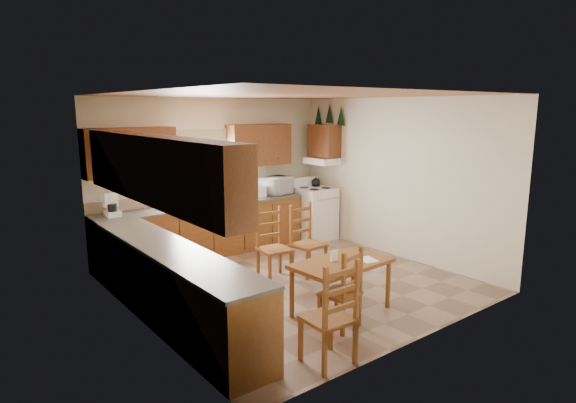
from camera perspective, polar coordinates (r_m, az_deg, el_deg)
floor at (r=7.17m, az=0.53°, el=-9.56°), size 4.50×4.50×0.00m
ceiling at (r=6.72m, az=0.58°, el=12.54°), size 4.50×4.50×0.00m
wall_left at (r=5.72m, az=-17.39°, el=-1.31°), size 4.50×4.50×0.00m
wall_right at (r=8.39m, az=12.70°, el=2.72°), size 4.50×4.50×0.00m
wall_back at (r=8.67m, az=-8.74°, el=3.12°), size 4.50×4.50×0.00m
wall_front at (r=5.28m, az=15.92°, el=-2.23°), size 4.50×4.50×0.00m
lower_cab_back at (r=8.41m, az=-9.79°, el=-3.47°), size 3.75×0.60×0.88m
lower_cab_left at (r=5.95m, az=-13.62°, el=-9.78°), size 0.60×3.60×0.88m
counter_back at (r=8.31m, az=-9.89°, el=-0.40°), size 3.75×0.63×0.04m
counter_left at (r=5.81m, az=-13.83°, el=-5.53°), size 0.63×3.60×0.04m
backsplash at (r=8.54m, az=-10.83°, el=0.63°), size 3.75×0.01×0.18m
upper_cab_back_left at (r=7.83m, az=-18.21°, el=5.58°), size 1.41×0.33×0.75m
upper_cab_back_right at (r=8.93m, az=-3.45°, el=6.72°), size 1.25×0.33×0.75m
upper_cab_left at (r=5.56m, az=-15.55°, el=3.73°), size 0.33×3.60×0.75m
upper_cab_stove at (r=9.34m, az=4.29°, el=7.17°), size 0.33×0.62×0.62m
range_hood at (r=9.34m, az=4.03°, el=4.83°), size 0.44×0.62×0.12m
window_frame at (r=8.48m, az=-10.45°, el=4.26°), size 1.13×0.02×1.18m
window_pane at (r=8.48m, az=-10.44°, el=4.25°), size 1.05×0.01×1.10m
window_valance at (r=8.41m, az=-10.48°, el=7.62°), size 1.19×0.01×0.24m
sink_basin at (r=8.34m, az=-9.45°, el=-0.07°), size 0.75×0.45×0.04m
pine_decal_a at (r=9.18m, az=6.31°, el=10.07°), size 0.22×0.22×0.36m
pine_decal_b at (r=9.41m, az=4.94°, el=10.36°), size 0.22×0.22×0.36m
pine_decal_c at (r=9.65m, az=3.62°, el=10.15°), size 0.22×0.22×0.36m
stove at (r=9.42m, az=3.20°, el=-1.44°), size 0.68×0.71×0.98m
coffeemaker at (r=7.69m, az=-20.14°, el=-0.38°), size 0.28×0.30×0.34m
paper_towel at (r=8.56m, az=-6.10°, el=1.06°), size 0.14×0.14×0.26m
toaster at (r=8.79m, az=-3.50°, el=1.16°), size 0.26×0.19×0.20m
microwave at (r=9.08m, az=-1.38°, el=1.90°), size 0.62×0.51×0.33m
dining_table at (r=6.12m, az=6.31°, el=-10.03°), size 1.28×0.78×0.67m
chair_near_left at (r=4.89m, az=4.79°, el=-12.88°), size 0.47×0.45×1.09m
chair_near_right at (r=5.67m, az=6.19°, el=-10.16°), size 0.47×0.45×0.96m
chair_far_left at (r=7.16m, az=-1.55°, el=-5.17°), size 0.49×0.47×1.06m
chair_far_right at (r=7.37m, az=2.46°, el=-4.62°), size 0.48×0.46×1.07m
table_paper at (r=6.11m, az=9.42°, el=-6.80°), size 0.24×0.29×0.00m
table_card at (r=5.99m, az=5.49°, el=-6.42°), size 0.10×0.04×0.13m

